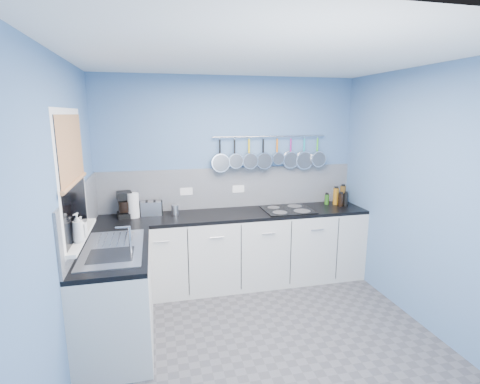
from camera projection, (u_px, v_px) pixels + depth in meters
name	position (u px, v px, depth m)	size (l,w,h in m)	color
floor	(264.00, 340.00, 3.39)	(3.20, 3.00, 0.02)	#47474C
ceiling	(268.00, 55.00, 2.86)	(3.20, 3.00, 0.02)	white
wall_back	(230.00, 179.00, 4.56)	(3.20, 0.02, 2.50)	#4C709F
wall_front	(362.00, 291.00, 1.69)	(3.20, 0.02, 2.50)	#4C709F
wall_left	(63.00, 222.00, 2.77)	(0.02, 3.00, 2.50)	#4C709F
wall_right	(427.00, 200.00, 3.49)	(0.02, 3.00, 2.50)	#4C709F
backsplash_back	(230.00, 188.00, 4.56)	(3.20, 0.02, 0.50)	#9A9CA1
backsplash_left	(82.00, 214.00, 3.36)	(0.02, 1.80, 0.50)	#9A9CA1
cabinet_run_back	(235.00, 250.00, 4.44)	(3.20, 0.60, 0.86)	beige
worktop_back	(235.00, 214.00, 4.35)	(3.20, 0.60, 0.04)	black
cabinet_run_left	(117.00, 297.00, 3.29)	(0.60, 1.20, 0.86)	beige
worktop_left	(113.00, 251.00, 3.20)	(0.60, 1.20, 0.04)	black
window_frame	(72.00, 176.00, 3.00)	(0.01, 1.00, 1.10)	white
window_glass	(73.00, 176.00, 3.00)	(0.01, 0.90, 1.00)	black
bamboo_blind	(71.00, 149.00, 2.95)	(0.01, 0.90, 0.55)	#B16A3E
window_sill	(81.00, 236.00, 3.11)	(0.10, 0.98, 0.03)	white
sink_unit	(113.00, 248.00, 3.19)	(0.50, 0.95, 0.01)	silver
mixer_tap	(130.00, 240.00, 3.03)	(0.12, 0.08, 0.26)	silver
socket_left	(186.00, 191.00, 4.43)	(0.15, 0.01, 0.09)	white
socket_right	(238.00, 189.00, 4.58)	(0.15, 0.01, 0.09)	white
pot_rail	(270.00, 136.00, 4.51)	(0.02, 0.02, 1.45)	silver
soap_bottle_a	(78.00, 228.00, 2.89)	(0.09, 0.09, 0.24)	white
soap_bottle_b	(81.00, 227.00, 3.03)	(0.08, 0.08, 0.17)	white
paper_towel	(133.00, 205.00, 4.12)	(0.13, 0.13, 0.28)	white
coffee_maker	(125.00, 205.00, 4.13)	(0.17, 0.18, 0.30)	black
toaster	(151.00, 208.00, 4.24)	(0.25, 0.14, 0.16)	silver
canister	(175.00, 210.00, 4.25)	(0.08, 0.08, 0.12)	silver
hob	(287.00, 210.00, 4.46)	(0.58, 0.51, 0.01)	black
pan_0	(220.00, 155.00, 4.40)	(0.23, 0.08, 0.42)	silver
pan_1	(235.00, 153.00, 4.44)	(0.19, 0.11, 0.38)	silver
pan_2	(249.00, 153.00, 4.48)	(0.20, 0.10, 0.39)	silver
pan_3	(263.00, 153.00, 4.52)	(0.21, 0.09, 0.40)	silver
pan_4	(277.00, 150.00, 4.56)	(0.16, 0.09, 0.35)	silver
pan_5	(291.00, 152.00, 4.60)	(0.21, 0.05, 0.40)	silver
pan_6	(304.00, 153.00, 4.65)	(0.23, 0.06, 0.42)	silver
pan_7	(317.00, 151.00, 4.68)	(0.21, 0.08, 0.40)	silver
condiment_0	(343.00, 195.00, 4.77)	(0.07, 0.07, 0.23)	brown
condiment_1	(336.00, 196.00, 4.73)	(0.07, 0.07, 0.22)	#8C5914
condiment_2	(327.00, 199.00, 4.74)	(0.06, 0.06, 0.13)	#265919
condiment_3	(346.00, 200.00, 4.65)	(0.05, 0.05, 0.17)	black
condiment_4	(341.00, 200.00, 4.65)	(0.07, 0.07, 0.16)	black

